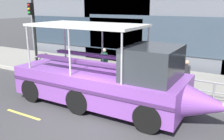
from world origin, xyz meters
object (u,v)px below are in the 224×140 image
object	(u,v)px
traffic_light_pole	(33,27)
duck_tour_boat	(110,81)
pedestrian_near_bow	(186,73)
pedestrian_mid_right	(104,60)
leaned_bicycle	(49,63)
pedestrian_mid_left	(127,62)

from	to	relation	value
traffic_light_pole	duck_tour_boat	distance (m)	7.84
duck_tour_boat	pedestrian_near_bow	bearing A→B (deg)	49.32
duck_tour_boat	pedestrian_mid_right	world-z (taller)	duck_tour_boat
leaned_bicycle	pedestrian_mid_left	distance (m)	5.32
traffic_light_pole	leaned_bicycle	size ratio (longest dim) A/B	2.40
leaned_bicycle	duck_tour_boat	world-z (taller)	duck_tour_boat
leaned_bicycle	duck_tour_boat	bearing A→B (deg)	-24.27
traffic_light_pole	pedestrian_mid_right	xyz separation A→B (m)	(5.02, 0.25, -1.57)
pedestrian_near_bow	traffic_light_pole	bearing A→B (deg)	-180.00
duck_tour_boat	pedestrian_mid_left	size ratio (longest dim) A/B	5.18
pedestrian_mid_left	pedestrian_mid_right	size ratio (longest dim) A/B	1.07
duck_tour_boat	pedestrian_mid_right	bearing A→B (deg)	125.29
traffic_light_pole	pedestrian_near_bow	world-z (taller)	traffic_light_pole
leaned_bicycle	pedestrian_mid_left	size ratio (longest dim) A/B	1.02
traffic_light_pole	leaned_bicycle	world-z (taller)	traffic_light_pole
traffic_light_pole	leaned_bicycle	distance (m)	2.47
pedestrian_near_bow	pedestrian_mid_right	world-z (taller)	pedestrian_mid_right
traffic_light_pole	duck_tour_boat	bearing A→B (deg)	-21.11
leaned_bicycle	pedestrian_mid_right	size ratio (longest dim) A/B	1.09
traffic_light_pole	leaned_bicycle	xyz separation A→B (m)	(1.19, -0.07, -2.16)
pedestrian_near_bow	pedestrian_mid_left	distance (m)	3.08
leaned_bicycle	pedestrian_mid_left	bearing A→B (deg)	2.95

